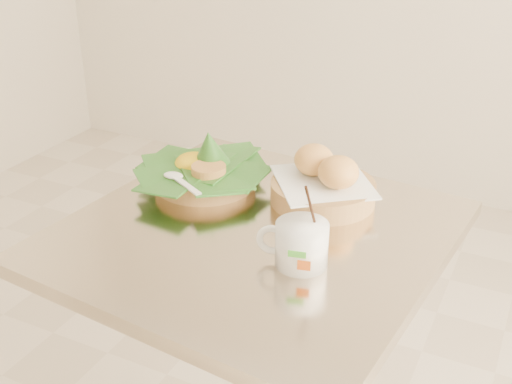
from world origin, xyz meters
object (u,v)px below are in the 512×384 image
at_px(rice_basket, 204,169).
at_px(coffee_mug, 300,243).
at_px(bread_basket, 324,184).
at_px(cafe_table, 255,319).

bearing_deg(rice_basket, coffee_mug, -33.44).
height_order(bread_basket, coffee_mug, coffee_mug).
bearing_deg(cafe_table, bread_basket, 65.16).
xyz_separation_m(cafe_table, bread_basket, (0.08, 0.17, 0.26)).
relative_size(bread_basket, coffee_mug, 1.63).
height_order(rice_basket, coffee_mug, coffee_mug).
xyz_separation_m(bread_basket, coffee_mug, (0.05, -0.25, 0.00)).
bearing_deg(coffee_mug, cafe_table, 148.67).
relative_size(cafe_table, rice_basket, 2.73).
distance_m(rice_basket, coffee_mug, 0.38).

